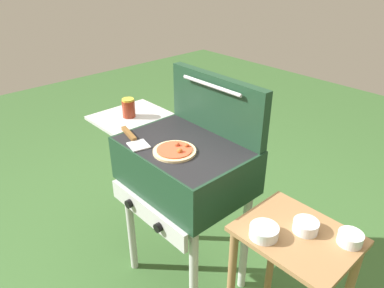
% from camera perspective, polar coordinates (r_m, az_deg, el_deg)
% --- Properties ---
extents(ground_plane, '(8.00, 8.00, 0.00)m').
position_cam_1_polar(ground_plane, '(2.35, -0.88, -19.79)').
color(ground_plane, '#38602D').
extents(grill, '(0.96, 0.53, 0.90)m').
position_cam_1_polar(grill, '(1.86, -1.43, -3.81)').
color(grill, '#193823').
rests_on(grill, ground_plane).
extents(grill_lid_open, '(0.63, 0.08, 0.30)m').
position_cam_1_polar(grill_lid_open, '(1.85, 3.88, 6.24)').
color(grill_lid_open, '#193823').
rests_on(grill_lid_open, grill).
extents(pizza_pepperoni, '(0.20, 0.20, 0.04)m').
position_cam_1_polar(pizza_pepperoni, '(1.71, -2.69, -1.05)').
color(pizza_pepperoni, beige).
rests_on(pizza_pepperoni, grill).
extents(sauce_jar, '(0.07, 0.07, 0.11)m').
position_cam_1_polar(sauce_jar, '(2.09, -9.89, 5.58)').
color(sauce_jar, maroon).
rests_on(sauce_jar, grill).
extents(spatula, '(0.27, 0.11, 0.02)m').
position_cam_1_polar(spatula, '(1.84, -9.25, 0.88)').
color(spatula, '#B7BABF').
rests_on(spatula, grill).
extents(prep_table, '(0.44, 0.36, 0.77)m').
position_cam_1_polar(prep_table, '(1.67, 15.14, -19.02)').
color(prep_table, olive).
rests_on(prep_table, ground_plane).
extents(topping_bowl_near, '(0.09, 0.09, 0.04)m').
position_cam_1_polar(topping_bowl_near, '(1.53, 23.50, -13.42)').
color(topping_bowl_near, silver).
rests_on(topping_bowl_near, prep_table).
extents(topping_bowl_far, '(0.11, 0.11, 0.04)m').
position_cam_1_polar(topping_bowl_far, '(1.46, 11.19, -13.34)').
color(topping_bowl_far, silver).
rests_on(topping_bowl_far, prep_table).
extents(topping_bowl_middle, '(0.10, 0.10, 0.04)m').
position_cam_1_polar(topping_bowl_middle, '(1.52, 17.35, -12.21)').
color(topping_bowl_middle, silver).
rests_on(topping_bowl_middle, prep_table).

